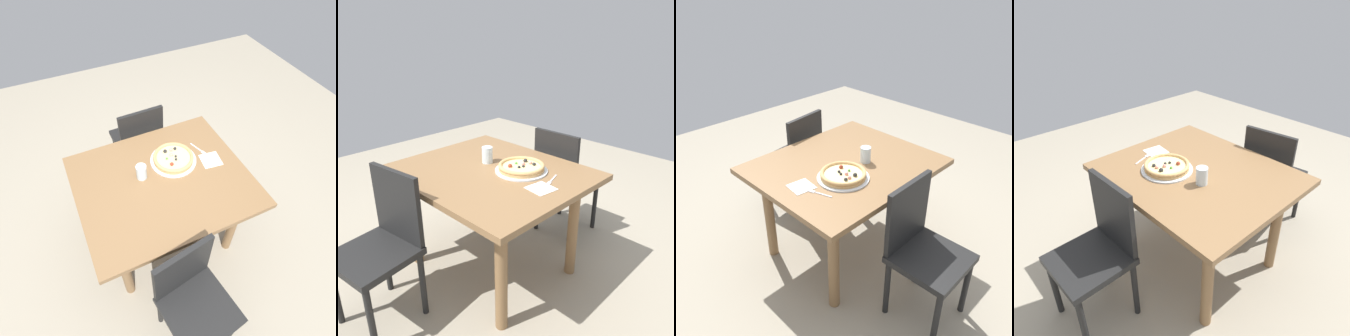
# 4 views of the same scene
# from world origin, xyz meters

# --- Properties ---
(ground_plane) EXTENTS (6.00, 6.00, 0.00)m
(ground_plane) POSITION_xyz_m (0.00, 0.00, 0.00)
(ground_plane) COLOR #9E937F
(dining_table) EXTENTS (1.17, 0.99, 0.74)m
(dining_table) POSITION_xyz_m (0.00, 0.00, 0.63)
(dining_table) COLOR olive
(dining_table) RESTS_ON ground
(chair_near) EXTENTS (0.41, 0.41, 0.88)m
(chair_near) POSITION_xyz_m (-0.07, -0.71, 0.49)
(chair_near) COLOR black
(chair_near) RESTS_ON ground
(chair_far) EXTENTS (0.45, 0.45, 0.88)m
(chair_far) POSITION_xyz_m (0.12, 0.71, 0.49)
(chair_far) COLOR black
(chair_far) RESTS_ON ground
(plate) EXTENTS (0.33, 0.33, 0.01)m
(plate) POSITION_xyz_m (-0.14, -0.13, 0.75)
(plate) COLOR silver
(plate) RESTS_ON dining_table
(pizza) EXTENTS (0.29, 0.29, 0.05)m
(pizza) POSITION_xyz_m (-0.14, -0.13, 0.77)
(pizza) COLOR tan
(pizza) RESTS_ON plate
(fork) EXTENTS (0.07, 0.16, 0.00)m
(fork) POSITION_xyz_m (-0.37, -0.14, 0.74)
(fork) COLOR silver
(fork) RESTS_ON dining_table
(drinking_glass) EXTENTS (0.07, 0.07, 0.11)m
(drinking_glass) POSITION_xyz_m (0.12, -0.08, 0.79)
(drinking_glass) COLOR silver
(drinking_glass) RESTS_ON dining_table
(napkin) EXTENTS (0.16, 0.16, 0.00)m
(napkin) POSITION_xyz_m (-0.40, -0.02, 0.74)
(napkin) COLOR white
(napkin) RESTS_ON dining_table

